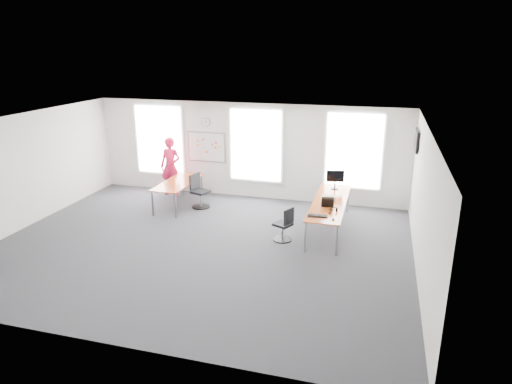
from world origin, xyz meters
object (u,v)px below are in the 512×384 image
(person, at_px, (171,167))
(desk_right, at_px, (330,203))
(chair_left, at_px, (199,193))
(headphones, at_px, (334,209))
(desk_left, at_px, (178,184))
(chair_right, at_px, (284,226))
(monitor, at_px, (335,178))
(keyboard, at_px, (317,216))

(person, bearing_deg, desk_right, -15.21)
(chair_left, bearing_deg, headphones, -90.32)
(desk_right, bearing_deg, desk_left, 171.91)
(chair_right, bearing_deg, monitor, 179.78)
(desk_right, height_order, chair_left, chair_left)
(desk_left, xyz_separation_m, person, (-0.68, 0.92, 0.25))
(desk_left, height_order, headphones, headphones)
(desk_right, height_order, person, person)
(desk_right, distance_m, headphones, 0.74)
(chair_left, distance_m, keyboard, 4.29)
(chair_right, relative_size, chair_left, 0.87)
(desk_right, xyz_separation_m, chair_left, (-3.98, 0.73, -0.29))
(desk_left, bearing_deg, keyboard, -22.36)
(chair_left, distance_m, person, 1.65)
(chair_left, relative_size, monitor, 1.85)
(chair_right, distance_m, person, 5.08)
(monitor, bearing_deg, headphones, -98.28)
(chair_left, height_order, keyboard, chair_left)
(chair_left, bearing_deg, monitor, -65.84)
(desk_right, relative_size, person, 1.69)
(desk_left, height_order, person, person)
(desk_left, distance_m, chair_left, 0.69)
(chair_left, distance_m, headphones, 4.42)
(desk_left, xyz_separation_m, chair_left, (0.64, 0.07, -0.26))
(desk_right, xyz_separation_m, person, (-5.30, 1.58, 0.22))
(desk_right, relative_size, chair_right, 3.65)
(keyboard, distance_m, monitor, 2.31)
(keyboard, relative_size, headphones, 2.56)
(person, bearing_deg, chair_left, -31.58)
(monitor, bearing_deg, person, 161.23)
(chair_left, bearing_deg, keyboard, -97.71)
(desk_right, distance_m, chair_right, 1.47)
(chair_right, bearing_deg, keyboard, 104.86)
(desk_right, height_order, monitor, monitor)
(headphones, bearing_deg, chair_left, 162.14)
(keyboard, bearing_deg, monitor, 76.56)
(desk_left, distance_m, chair_right, 4.03)
(desk_left, bearing_deg, chair_right, -25.00)
(chair_right, relative_size, person, 0.46)
(keyboard, bearing_deg, headphones, 45.58)
(chair_right, bearing_deg, chair_left, -96.07)
(desk_left, relative_size, monitor, 3.82)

